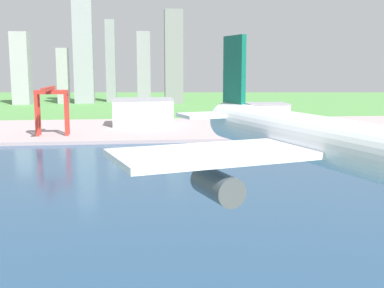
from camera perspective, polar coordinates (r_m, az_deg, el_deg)
ground_plane at (r=216.85m, az=-2.39°, el=-4.88°), size 2400.00×2400.00×0.00m
water_bay at (r=159.43m, az=-0.82°, el=-10.01°), size 840.00×360.00×0.15m
industrial_pier at (r=403.47m, az=-4.34°, el=1.77°), size 840.00×140.00×2.50m
airplane_landing at (r=37.90m, az=15.93°, el=-0.07°), size 32.67×38.78×12.52m
port_crane_red at (r=365.40m, az=-16.15°, el=4.94°), size 23.05×43.49×35.67m
warehouse_main at (r=419.33m, az=-5.77°, el=3.77°), size 50.93×35.41×22.88m
warehouse_annex at (r=462.06m, az=8.70°, el=3.77°), size 37.98×30.35×16.10m
distant_skyline at (r=718.12m, az=-10.64°, el=9.72°), size 236.71×63.06×158.67m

